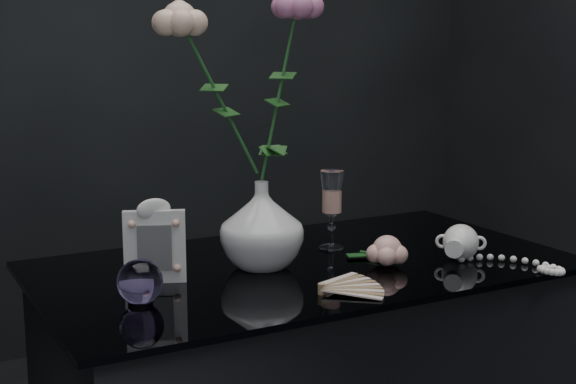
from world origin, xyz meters
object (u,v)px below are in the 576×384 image
vase (262,225)px  wine_glass (332,210)px  pearl_jar (461,241)px  loose_rose (387,251)px  paperweight (140,282)px  picture_frame (155,241)px

vase → wine_glass: bearing=16.8°
vase → pearl_jar: 0.41m
wine_glass → loose_rose: 0.17m
paperweight → pearl_jar: size_ratio=0.30×
picture_frame → loose_rose: picture_frame is taller
loose_rose → pearl_jar: bearing=-26.3°
vase → wine_glass: 0.20m
wine_glass → vase: bearing=-163.2°
vase → picture_frame: bearing=178.6°
wine_glass → picture_frame: (-0.41, -0.05, -0.01)m
loose_rose → pearl_jar: pearl_jar is taller
loose_rose → vase: bearing=137.9°
vase → wine_glass: size_ratio=1.01×
paperweight → picture_frame: bearing=59.2°
vase → loose_rose: (0.22, -0.11, -0.05)m
wine_glass → pearl_jar: (0.19, -0.19, -0.05)m
vase → paperweight: vase is taller
wine_glass → picture_frame: wine_glass is taller
pearl_jar → picture_frame: bearing=-153.4°
vase → paperweight: size_ratio=2.20×
wine_glass → picture_frame: bearing=-172.6°
paperweight → loose_rose: 0.50m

